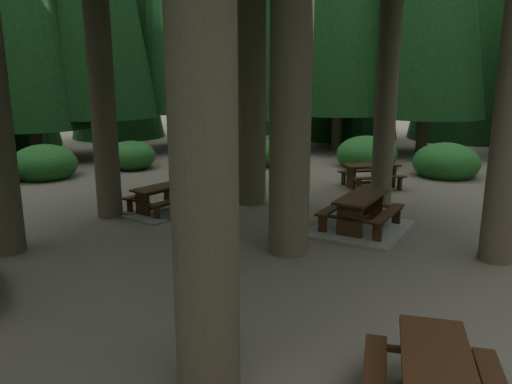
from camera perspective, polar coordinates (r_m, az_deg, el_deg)
ground at (r=10.09m, az=0.72°, el=-7.97°), size 80.00×80.00×0.00m
picnic_table_a at (r=12.28m, az=11.87°, el=-2.87°), size 3.15×2.95×0.85m
picnic_table_c at (r=13.84m, az=-10.71°, el=-1.26°), size 2.52×2.29×0.71m
picnic_table_d at (r=16.88m, az=13.05°, el=2.24°), size 2.17×1.96×0.78m
picnic_table_e at (r=5.87m, az=19.86°, el=-19.80°), size 2.38×2.36×0.81m
shrub_ring at (r=10.91m, az=1.59°, el=-4.07°), size 23.86×24.64×1.49m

